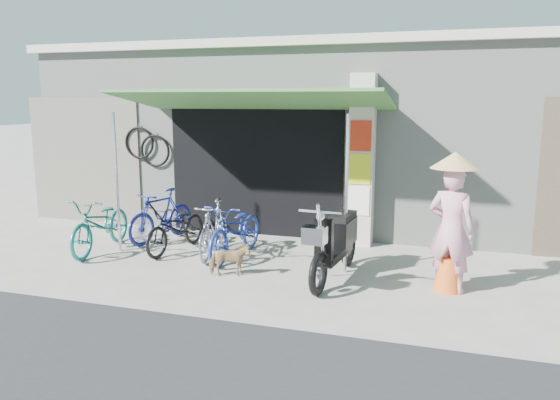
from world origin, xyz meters
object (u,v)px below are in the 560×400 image
(bike_silver, at_px, (214,229))
(street_dog, at_px, (229,260))
(bike_black, at_px, (176,227))
(bike_teal, at_px, (101,224))
(moped, at_px, (336,243))
(bike_blue, at_px, (161,215))
(nun, at_px, (452,224))
(bike_navy, at_px, (236,230))

(bike_silver, distance_m, street_dog, 1.15)
(bike_black, bearing_deg, bike_teal, -154.78)
(moped, bearing_deg, bike_blue, 167.34)
(street_dog, height_order, nun, nun)
(bike_black, relative_size, moped, 0.79)
(bike_blue, xyz_separation_m, street_dog, (1.98, -1.51, -0.22))
(bike_teal, relative_size, nun, 0.96)
(bike_navy, bearing_deg, bike_black, -178.24)
(nun, bearing_deg, street_dog, 23.28)
(bike_blue, distance_m, nun, 5.20)
(moped, bearing_deg, nun, 3.49)
(street_dog, bearing_deg, bike_blue, 27.99)
(bike_teal, height_order, street_dog, bike_teal)
(moped, bearing_deg, bike_black, 173.67)
(street_dog, bearing_deg, bike_teal, 52.50)
(bike_blue, xyz_separation_m, nun, (5.05, -1.18, 0.45))
(nun, bearing_deg, bike_black, 8.81)
(bike_blue, bearing_deg, moped, -2.26)
(bike_silver, relative_size, street_dog, 2.58)
(bike_blue, xyz_separation_m, moped, (3.48, -1.13, 0.05))
(bike_navy, relative_size, street_dog, 2.96)
(bike_black, distance_m, nun, 4.53)
(bike_silver, bearing_deg, bike_navy, -4.56)
(bike_black, bearing_deg, bike_blue, 145.85)
(bike_navy, height_order, moped, moped)
(bike_black, xyz_separation_m, moped, (2.88, -0.60, 0.10))
(bike_navy, bearing_deg, bike_teal, -167.62)
(bike_silver, bearing_deg, moped, -20.86)
(bike_blue, height_order, moped, moped)
(bike_navy, xyz_separation_m, street_dog, (0.27, -0.93, -0.21))
(street_dog, height_order, moped, moped)
(street_dog, bearing_deg, bike_navy, -8.48)
(moped, height_order, nun, nun)
(bike_navy, bearing_deg, bike_silver, -173.30)
(bike_black, relative_size, nun, 0.84)
(bike_navy, height_order, nun, nun)
(bike_teal, distance_m, moped, 4.11)
(bike_teal, bearing_deg, bike_navy, 2.26)
(bike_navy, bearing_deg, street_dog, -69.66)
(bike_black, bearing_deg, nun, -0.43)
(bike_teal, distance_m, bike_silver, 1.98)
(moped, bearing_deg, bike_silver, 171.51)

